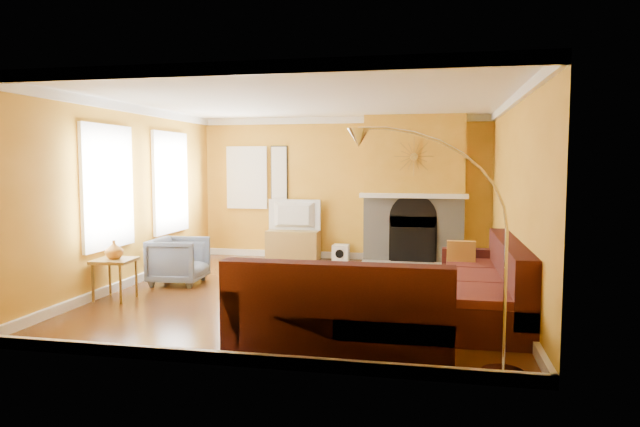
% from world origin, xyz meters
% --- Properties ---
extents(floor, '(5.50, 6.00, 0.02)m').
position_xyz_m(floor, '(0.00, 0.00, -0.01)').
color(floor, brown).
rests_on(floor, ground).
extents(ceiling, '(5.50, 6.00, 0.02)m').
position_xyz_m(ceiling, '(0.00, 0.00, 2.71)').
color(ceiling, white).
rests_on(ceiling, ground).
extents(wall_back, '(5.50, 0.02, 2.70)m').
position_xyz_m(wall_back, '(0.00, 3.01, 1.35)').
color(wall_back, gold).
rests_on(wall_back, ground).
extents(wall_front, '(5.50, 0.02, 2.70)m').
position_xyz_m(wall_front, '(0.00, -3.01, 1.35)').
color(wall_front, gold).
rests_on(wall_front, ground).
extents(wall_left, '(0.02, 6.00, 2.70)m').
position_xyz_m(wall_left, '(-2.76, 0.00, 1.35)').
color(wall_left, gold).
rests_on(wall_left, ground).
extents(wall_right, '(0.02, 6.00, 2.70)m').
position_xyz_m(wall_right, '(2.76, 0.00, 1.35)').
color(wall_right, gold).
rests_on(wall_right, ground).
extents(baseboard, '(5.50, 6.00, 0.12)m').
position_xyz_m(baseboard, '(0.00, 0.00, 0.06)').
color(baseboard, white).
rests_on(baseboard, floor).
extents(crown_molding, '(5.50, 6.00, 0.12)m').
position_xyz_m(crown_molding, '(0.00, 0.00, 2.64)').
color(crown_molding, white).
rests_on(crown_molding, ceiling).
extents(window_left_near, '(0.06, 1.22, 1.72)m').
position_xyz_m(window_left_near, '(-2.72, 1.30, 1.50)').
color(window_left_near, white).
rests_on(window_left_near, wall_left).
extents(window_left_far, '(0.06, 1.22, 1.72)m').
position_xyz_m(window_left_far, '(-2.72, -0.60, 1.50)').
color(window_left_far, white).
rests_on(window_left_far, wall_left).
extents(window_back, '(0.82, 0.06, 1.22)m').
position_xyz_m(window_back, '(-1.90, 2.96, 1.55)').
color(window_back, white).
rests_on(window_back, wall_back).
extents(wall_art, '(0.34, 0.04, 1.14)m').
position_xyz_m(wall_art, '(-1.25, 2.97, 1.60)').
color(wall_art, white).
rests_on(wall_art, wall_back).
extents(fireplace, '(1.80, 0.40, 2.70)m').
position_xyz_m(fireplace, '(1.35, 2.80, 1.35)').
color(fireplace, gray).
rests_on(fireplace, floor).
extents(mantel, '(1.92, 0.22, 0.08)m').
position_xyz_m(mantel, '(1.35, 2.56, 1.25)').
color(mantel, white).
rests_on(mantel, fireplace).
extents(hearth, '(1.80, 0.70, 0.06)m').
position_xyz_m(hearth, '(1.35, 2.25, 0.03)').
color(hearth, gray).
rests_on(hearth, floor).
extents(sunburst, '(0.70, 0.04, 0.70)m').
position_xyz_m(sunburst, '(1.35, 2.57, 1.95)').
color(sunburst, olive).
rests_on(sunburst, fireplace).
extents(rug, '(2.40, 1.80, 0.02)m').
position_xyz_m(rug, '(0.50, -0.04, 0.01)').
color(rug, beige).
rests_on(rug, floor).
extents(sectional_sofa, '(3.00, 3.41, 0.90)m').
position_xyz_m(sectional_sofa, '(1.25, -1.00, 0.45)').
color(sectional_sofa, '#421715').
rests_on(sectional_sofa, floor).
extents(coffee_table, '(1.07, 1.07, 0.40)m').
position_xyz_m(coffee_table, '(0.23, -0.23, 0.20)').
color(coffee_table, white).
rests_on(coffee_table, floor).
extents(media_console, '(1.00, 0.45, 0.55)m').
position_xyz_m(media_console, '(-0.91, 2.74, 0.28)').
color(media_console, olive).
rests_on(media_console, floor).
extents(tv, '(1.02, 0.15, 0.59)m').
position_xyz_m(tv, '(-0.91, 2.74, 0.84)').
color(tv, black).
rests_on(tv, media_console).
extents(subwoofer, '(0.30, 0.30, 0.30)m').
position_xyz_m(subwoofer, '(0.01, 2.76, 0.15)').
color(subwoofer, white).
rests_on(subwoofer, floor).
extents(armchair, '(0.82, 0.80, 0.71)m').
position_xyz_m(armchair, '(-2.06, 0.21, 0.35)').
color(armchair, slate).
rests_on(armchair, floor).
extents(side_table, '(0.54, 0.54, 0.55)m').
position_xyz_m(side_table, '(-2.45, -0.91, 0.28)').
color(side_table, olive).
rests_on(side_table, floor).
extents(vase, '(0.28, 0.28, 0.25)m').
position_xyz_m(vase, '(-2.45, -0.91, 0.67)').
color(vase, orange).
rests_on(vase, side_table).
extents(book, '(0.21, 0.27, 0.03)m').
position_xyz_m(book, '(0.08, -0.13, 0.41)').
color(book, white).
rests_on(book, coffee_table).
extents(arc_lamp, '(1.35, 0.36, 2.12)m').
position_xyz_m(arc_lamp, '(1.76, -2.80, 1.06)').
color(arc_lamp, silver).
rests_on(arc_lamp, floor).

